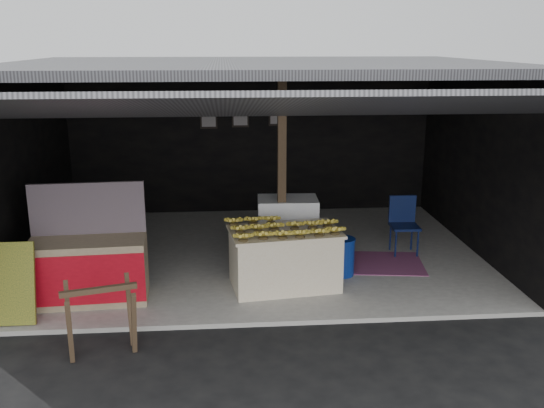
{
  "coord_description": "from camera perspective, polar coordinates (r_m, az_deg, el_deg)",
  "views": [
    {
      "loc": [
        -0.53,
        -6.6,
        3.32
      ],
      "look_at": [
        0.13,
        1.56,
        1.1
      ],
      "focal_mm": 40.0,
      "sensor_mm": 36.0,
      "label": 1
    }
  ],
  "objects": [
    {
      "name": "sawhorse",
      "position": [
        6.84,
        -15.85,
        -9.8
      ],
      "size": [
        0.86,
        0.85,
        0.79
      ],
      "rotation": [
        0.0,
        0.0,
        0.26
      ],
      "color": "#473523",
      "rests_on": "ground"
    },
    {
      "name": "picture_frames",
      "position": [
        11.59,
        -2.83,
        8.26
      ],
      "size": [
        1.62,
        0.04,
        0.46
      ],
      "color": "black",
      "rests_on": "shophouse"
    },
    {
      "name": "green_signboard",
      "position": [
        7.83,
        -23.73,
        -6.9
      ],
      "size": [
        0.66,
        0.28,
        0.97
      ],
      "primitive_type": "cube",
      "rotation": [
        -0.24,
        0.0,
        0.0
      ],
      "color": "black",
      "rests_on": "concrete_slab"
    },
    {
      "name": "ground",
      "position": [
        7.41,
        -0.04,
        -11.46
      ],
      "size": [
        80.0,
        80.0,
        0.0
      ],
      "primitive_type": "plane",
      "color": "black",
      "rests_on": "ground"
    },
    {
      "name": "water_barrel",
      "position": [
        8.74,
        6.6,
        -5.03
      ],
      "size": [
        0.35,
        0.35,
        0.52
      ],
      "primitive_type": "cylinder",
      "color": "navy",
      "rests_on": "concrete_slab"
    },
    {
      "name": "banana_table",
      "position": [
        8.24,
        1.18,
        -5.12
      ],
      "size": [
        1.57,
        1.08,
        0.8
      ],
      "rotation": [
        0.0,
        0.0,
        0.13
      ],
      "color": "white",
      "rests_on": "concrete_slab"
    },
    {
      "name": "shophouse",
      "position": [
        9.51,
        -1.4,
        7.79
      ],
      "size": [
        7.4,
        7.29,
        3.02
      ],
      "color": "black",
      "rests_on": "ground"
    },
    {
      "name": "magenta_rug",
      "position": [
        9.33,
        9.42,
        -5.48
      ],
      "size": [
        1.62,
        1.19,
        0.01
      ],
      "primitive_type": "cube",
      "rotation": [
        0.0,
        0.0,
        -0.13
      ],
      "color": "#65164E",
      "rests_on": "concrete_slab"
    },
    {
      "name": "plastic_chair",
      "position": [
        9.75,
        12.27,
        -1.46
      ],
      "size": [
        0.44,
        0.44,
        0.9
      ],
      "rotation": [
        0.0,
        0.0,
        -0.03
      ],
      "color": "#0A143A",
      "rests_on": "concrete_slab"
    },
    {
      "name": "concrete_slab",
      "position": [
        9.7,
        -1.22,
        -4.68
      ],
      "size": [
        7.0,
        5.0,
        0.06
      ],
      "primitive_type": "cube",
      "color": "gray",
      "rests_on": "ground"
    },
    {
      "name": "white_crate",
      "position": [
        9.16,
        1.47,
        -2.44
      ],
      "size": [
        0.91,
        0.64,
        0.98
      ],
      "rotation": [
        0.0,
        0.0,
        -0.04
      ],
      "color": "white",
      "rests_on": "concrete_slab"
    },
    {
      "name": "banana_pile",
      "position": [
        8.09,
        1.2,
        -1.93
      ],
      "size": [
        1.44,
        0.98,
        0.16
      ],
      "primitive_type": null,
      "rotation": [
        0.0,
        0.0,
        0.13
      ],
      "color": "gold",
      "rests_on": "banana_table"
    },
    {
      "name": "neighbor_stall",
      "position": [
        8.14,
        -16.86,
        -5.7
      ],
      "size": [
        1.49,
        0.74,
        1.5
      ],
      "rotation": [
        0.0,
        0.0,
        0.06
      ],
      "color": "#998466",
      "rests_on": "concrete_slab"
    }
  ]
}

